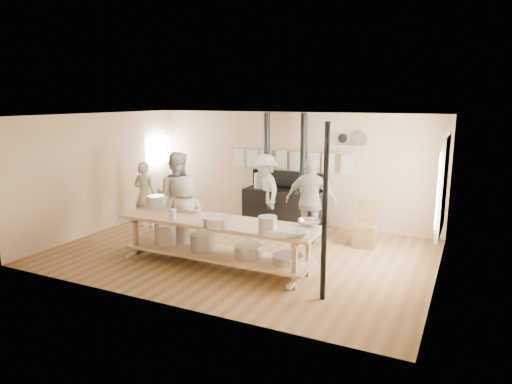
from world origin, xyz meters
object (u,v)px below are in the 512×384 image
Objects in this scene: cook_left at (177,196)px; stove at (283,203)px; cook_right at (311,201)px; cook_by_window at (265,191)px; cook_far_left at (145,195)px; cook_center at (185,216)px; chair at (365,233)px; prep_table at (217,239)px; roasting_pan at (282,233)px.

stove is at bearing -144.69° from cook_left.
cook_right reaches higher than cook_by_window.
cook_far_left is 1.01× the size of cook_center.
cook_by_window is at bearing -142.30° from cook_left.
cook_center is (0.69, -0.74, -0.17)m from cook_left.
cook_by_window is 1.84× the size of chair.
prep_table is 2.14× the size of cook_by_window.
roasting_pan is at bearing 92.02° from cook_right.
stove is 3.02m from prep_table.
prep_table is 2.37× the size of cook_far_left.
cook_left reaches higher than cook_center.
cook_right is at bearing 97.99° from roasting_pan.
cook_right is at bearing -45.61° from stove.
cook_right is at bearing 14.44° from cook_by_window.
prep_table is 1.44m from roasting_pan.
cook_left is at bearing 13.56° from cook_right.
stove is 1.46× the size of cook_right.
cook_by_window is (0.53, 2.43, 0.08)m from cook_center.
cook_by_window is at bearing -125.73° from cook_center.
cook_far_left is at bearing 1.25° from cook_right.
roasting_pan is (4.11, -1.82, 0.14)m from cook_far_left.
stove is 3.63m from roasting_pan.
cook_right is at bearing 62.34° from prep_table.
cook_far_left is 3.82m from cook_right.
stove reaches higher than cook_left.
prep_table is (-0.00, -3.02, -0.00)m from stove.
cook_by_window reaches higher than prep_table.
stove is at bearing 83.96° from cook_by_window.
stove is at bearing -157.51° from cook_far_left.
cook_far_left reaches higher than prep_table.
cook_center is at bearing 163.92° from roasting_pan.
cook_left is 4.47× the size of roasting_pan.
cook_by_window is at bearing 118.81° from roasting_pan.
cook_left is at bearing -165.72° from chair.
prep_table is at bearing -90.04° from stove.
cook_left is (1.20, -0.44, 0.16)m from cook_far_left.
roasting_pan is (0.32, -2.30, 0.01)m from cook_right.
stove is 2.55m from cook_left.
cook_far_left is 4.92m from chair.
cook_by_window is at bearing -159.28° from cook_far_left.
chair is at bearing 33.29° from cook_by_window.
cook_by_window is (1.23, 1.69, -0.09)m from cook_left.
cook_left is at bearing -82.17° from cook_by_window.
cook_left is at bearing 154.70° from roasting_pan.
cook_far_left is 4.50m from roasting_pan.
cook_center is 2.52m from cook_right.
roasting_pan is at bearing -17.33° from cook_by_window.
cook_center is 3.57m from chair.
cook_center is 1.65× the size of chair.
roasting_pan is (1.35, -0.33, 0.38)m from prep_table.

